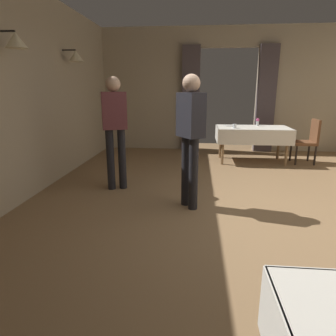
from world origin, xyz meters
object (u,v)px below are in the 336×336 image
Objects in this scene: glass_mid_b at (235,126)px; plate_mid_c at (228,126)px; dining_table_mid at (253,132)px; person_diner_standing_aside at (190,131)px; chair_mid_right at (308,139)px; flower_vase_mid at (258,122)px; person_waiter_by_doorway at (115,124)px.

plate_mid_c is at bearing 105.05° from glass_mid_b.
person_diner_standing_aside is at bearing -115.11° from dining_table_mid.
chair_mid_right is (1.15, -0.03, -0.13)m from dining_table_mid.
flower_vase_mid is 0.71m from glass_mid_b.
chair_mid_right is at bearing -1.48° from dining_table_mid.
flower_vase_mid is at bearing 39.36° from glass_mid_b.
dining_table_mid is 0.34m from flower_vase_mid.
flower_vase_mid is 0.76× the size of plate_mid_c.
glass_mid_b is at bearing 42.71° from person_waiter_by_doorway.
flower_vase_mid is (0.13, 0.24, 0.19)m from dining_table_mid.
person_diner_standing_aside is (-0.86, -2.50, 0.23)m from glass_mid_b.
person_diner_standing_aside is (-1.40, -2.95, 0.18)m from flower_vase_mid.
chair_mid_right reaches higher than plate_mid_c.
glass_mid_b reaches higher than plate_mid_c.
person_diner_standing_aside reaches higher than plate_mid_c.
chair_mid_right is 3.65m from person_diner_standing_aside.
glass_mid_b is 0.05× the size of person_diner_standing_aside.
flower_vase_mid is at bearing 164.85° from chair_mid_right.
person_diner_standing_aside is at bearing -29.07° from person_waiter_by_doorway.
person_diner_standing_aside reaches higher than glass_mid_b.
chair_mid_right is at bearing 29.63° from person_waiter_by_doorway.
person_waiter_by_doorway is at bearing -137.29° from glass_mid_b.
flower_vase_mid is 0.66m from plate_mid_c.
flower_vase_mid is at bearing 61.23° from dining_table_mid.
dining_table_mid is 0.89× the size of person_waiter_by_doorway.
person_waiter_by_doorway is (-2.02, -1.86, 0.23)m from glass_mid_b.
flower_vase_mid is 0.10× the size of person_diner_standing_aside.
glass_mid_b is at bearing -153.65° from dining_table_mid.
glass_mid_b is at bearing -74.95° from plate_mid_c.
person_waiter_by_doorway is at bearing -150.37° from chair_mid_right.
chair_mid_right is 1.60m from glass_mid_b.
person_waiter_by_doorway and person_diner_standing_aside have the same top height.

